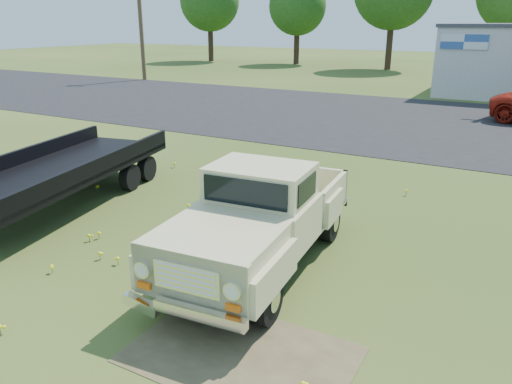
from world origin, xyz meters
The scene contains 9 objects.
ground centered at (0.00, 0.00, 0.00)m, with size 140.00×140.00×0.00m, color #2D4315.
asphalt_lot centered at (0.00, 15.00, 0.00)m, with size 90.00×14.00×0.02m, color black.
dirt_patch_a centered at (1.50, -3.00, 0.00)m, with size 3.00×2.00×0.01m, color #4E4329.
dirt_patch_b centered at (-2.00, 3.50, 0.00)m, with size 2.20×1.60×0.01m, color #4E4329.
utility_pole_west centered at (-22.00, 22.00, 4.60)m, with size 1.60×0.30×9.00m.
treeline_a centered at (-28.00, 40.00, 6.30)m, with size 6.40×6.40×9.52m.
treeline_b centered at (-18.00, 41.00, 5.67)m, with size 5.76×5.76×8.57m.
vintage_pickup_truck centered at (0.47, -0.57, 0.98)m, with size 2.09×5.38×1.95m, color #C4BB83, non-canonical shape.
flatbed_trailer centered at (-5.43, -0.14, 1.00)m, with size 2.44×7.31×1.99m, color black, non-canonical shape.
Camera 1 is at (4.46, -7.90, 4.33)m, focal length 35.00 mm.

